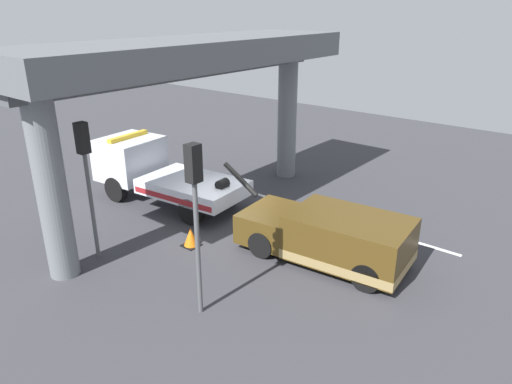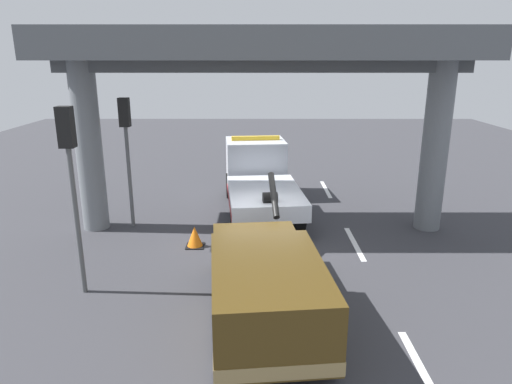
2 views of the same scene
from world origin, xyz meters
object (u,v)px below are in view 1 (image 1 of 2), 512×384
towed_van_green (331,237)px  traffic_cone_orange (191,237)px  traffic_light_far (85,161)px  tow_truck_white (156,171)px  traffic_light_near (194,194)px

towed_van_green → traffic_cone_orange: towed_van_green is taller
towed_van_green → traffic_light_far: bearing=37.0°
traffic_light_far → towed_van_green: bearing=-143.0°
towed_van_green → traffic_cone_orange: 4.49m
towed_van_green → tow_truck_white: bearing=0.6°
traffic_cone_orange → towed_van_green: bearing=-153.1°
towed_van_green → traffic_light_near: size_ratio=1.21×
tow_truck_white → traffic_light_far: bearing=117.5°
traffic_light_far → traffic_cone_orange: (-1.76, -2.31, -2.80)m
tow_truck_white → towed_van_green: bearing=-179.4°
traffic_cone_orange → traffic_light_near: bearing=139.9°
traffic_light_near → towed_van_green: bearing=-105.9°
tow_truck_white → towed_van_green: tow_truck_white is taller
traffic_light_far → traffic_cone_orange: traffic_light_far is taller
tow_truck_white → traffic_light_near: traffic_light_near is taller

